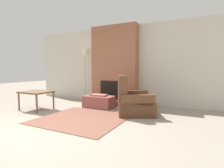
% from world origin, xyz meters
% --- Properties ---
extents(ground_plane, '(24.00, 24.00, 0.00)m').
position_xyz_m(ground_plane, '(0.00, 0.00, 0.00)').
color(ground_plane, gray).
extents(wall_back, '(6.86, 0.06, 2.60)m').
position_xyz_m(wall_back, '(0.00, 3.16, 1.30)').
color(wall_back, beige).
rests_on(wall_back, ground_plane).
extents(fireplace, '(1.61, 0.67, 2.60)m').
position_xyz_m(fireplace, '(0.00, 2.94, 1.23)').
color(fireplace, '#935B42').
rests_on(fireplace, ground_plane).
extents(ottoman, '(0.90, 0.49, 0.40)m').
position_xyz_m(ottoman, '(-0.09, 2.07, 0.19)').
color(ottoman, '#8C4C47').
rests_on(ottoman, ground_plane).
extents(armchair, '(1.22, 1.25, 1.00)m').
position_xyz_m(armchair, '(1.06, 1.83, 0.29)').
color(armchair, brown).
rests_on(armchair, ground_plane).
extents(side_table, '(0.80, 0.66, 0.53)m').
position_xyz_m(side_table, '(-1.54, 1.04, 0.47)').
color(side_table, brown).
rests_on(side_table, ground_plane).
extents(floor_lamp_left, '(0.33, 0.33, 1.88)m').
position_xyz_m(floor_lamp_left, '(-1.12, 2.84, 1.65)').
color(floor_lamp_left, tan).
rests_on(floor_lamp_left, ground_plane).
extents(area_rug, '(1.92, 1.79, 0.01)m').
position_xyz_m(area_rug, '(0.19, 0.85, 0.01)').
color(area_rug, brown).
rests_on(area_rug, ground_plane).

